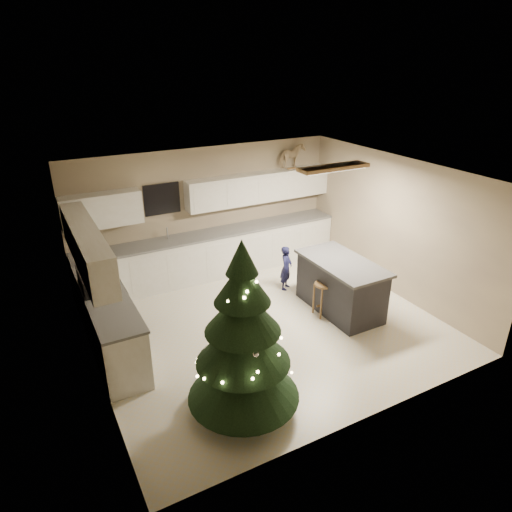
# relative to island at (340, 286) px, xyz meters

# --- Properties ---
(ground_plane) EXTENTS (5.50, 5.50, 0.00)m
(ground_plane) POSITION_rel_island_xyz_m (-1.42, 0.17, -0.48)
(ground_plane) COLOR silver
(room_shell) EXTENTS (5.52, 5.02, 2.61)m
(room_shell) POSITION_rel_island_xyz_m (-1.40, 0.17, 1.27)
(room_shell) COLOR tan
(room_shell) RESTS_ON ground_plane
(cabinetry) EXTENTS (5.50, 3.20, 2.00)m
(cabinetry) POSITION_rel_island_xyz_m (-2.33, 1.82, 0.28)
(cabinetry) COLOR white
(cabinetry) RESTS_ON ground_plane
(island) EXTENTS (0.90, 1.70, 0.95)m
(island) POSITION_rel_island_xyz_m (0.00, 0.00, 0.00)
(island) COLOR black
(island) RESTS_ON ground_plane
(bar_stool) EXTENTS (0.32, 0.32, 0.61)m
(bar_stool) POSITION_rel_island_xyz_m (-0.37, 0.00, -0.02)
(bar_stool) COLOR brown
(bar_stool) RESTS_ON ground_plane
(christmas_tree) EXTENTS (1.49, 1.44, 2.38)m
(christmas_tree) POSITION_rel_island_xyz_m (-2.65, -1.43, 0.50)
(christmas_tree) COLOR #3F2816
(christmas_tree) RESTS_ON ground_plane
(toddler) EXTENTS (0.38, 0.37, 0.89)m
(toddler) POSITION_rel_island_xyz_m (-0.42, 1.14, -0.04)
(toddler) COLOR black
(toddler) RESTS_ON ground_plane
(rocking_horse) EXTENTS (0.63, 0.39, 0.51)m
(rocking_horse) POSITION_rel_island_xyz_m (0.50, 2.50, 1.79)
(rocking_horse) COLOR brown
(rocking_horse) RESTS_ON cabinetry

